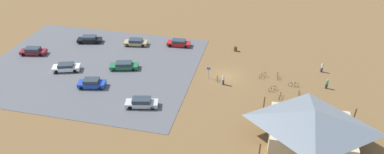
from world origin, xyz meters
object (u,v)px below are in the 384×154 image
at_px(bicycle_white_near_porch, 278,76).
at_px(car_red_back_corner, 179,43).
at_px(car_maroon_inner_stall, 33,51).
at_px(car_white_end_stall, 66,67).
at_px(car_tan_front_row, 136,42).
at_px(visitor_at_bikes, 322,67).
at_px(bicycle_silver_front_row, 273,89).
at_px(trash_bin, 235,49).
at_px(bicycle_blue_mid_cluster, 217,79).
at_px(lot_sign, 209,71).
at_px(bike_pavilion, 312,125).
at_px(car_silver_by_curb, 142,103).
at_px(visitor_crossing_yard, 327,84).
at_px(bicycle_purple_back_row, 294,84).
at_px(bicycle_orange_yard_left, 263,75).
at_px(car_blue_mid_lot, 92,83).
at_px(car_black_far_end, 89,39).
at_px(visitor_by_pavilion, 223,79).
at_px(bicycle_yellow_yard_right, 280,96).
at_px(car_green_near_entry, 124,65).
at_px(bicycle_teal_by_bin, 299,94).

xyz_separation_m(bicycle_white_near_porch, car_red_back_corner, (18.90, -7.62, 0.34)).
bearing_deg(car_maroon_inner_stall, car_white_end_stall, 156.21).
bearing_deg(car_tan_front_row, bicycle_white_near_porch, 167.34).
bearing_deg(visitor_at_bikes, bicycle_silver_front_row, 44.16).
xyz_separation_m(trash_bin, bicycle_blue_mid_cluster, (1.62, 10.98, -0.11)).
relative_size(lot_sign, visitor_at_bikes, 1.30).
xyz_separation_m(bike_pavilion, car_silver_by_curb, (23.30, -2.26, -2.04)).
xyz_separation_m(bicycle_blue_mid_cluster, visitor_crossing_yard, (-17.13, -1.55, 0.51)).
bearing_deg(bicycle_purple_back_row, bicycle_orange_yard_left, -18.75).
height_order(car_blue_mid_lot, car_silver_by_curb, car_blue_mid_lot).
relative_size(trash_bin, car_black_far_end, 0.18).
height_order(car_white_end_stall, visitor_by_pavilion, visitor_by_pavilion).
height_order(trash_bin, car_silver_by_curb, car_silver_by_curb).
distance_m(bicycle_yellow_yard_right, car_white_end_stall, 35.62).
xyz_separation_m(bicycle_purple_back_row, car_silver_by_curb, (21.64, 10.50, 0.37)).
height_order(car_green_near_entry, car_maroon_inner_stall, car_maroon_inner_stall).
relative_size(bicycle_purple_back_row, bicycle_white_near_porch, 1.01).
height_order(car_green_near_entry, car_red_back_corner, car_red_back_corner).
bearing_deg(bicycle_purple_back_row, visitor_crossing_yard, -172.80).
height_order(bicycle_white_near_porch, car_black_far_end, car_black_far_end).
relative_size(bicycle_purple_back_row, bicycle_orange_yard_left, 1.26).
distance_m(bike_pavilion, car_white_end_stall, 40.40).
xyz_separation_m(bicycle_white_near_porch, visitor_at_bikes, (-7.20, -3.75, 0.53)).
bearing_deg(car_red_back_corner, visitor_by_pavilion, 132.11).
bearing_deg(bicycle_white_near_porch, car_white_end_stall, 9.16).
bearing_deg(bicycle_yellow_yard_right, car_tan_front_row, -22.99).
distance_m(bike_pavilion, visitor_by_pavilion, 16.75).
bearing_deg(car_red_back_corner, car_black_far_end, 7.87).
xyz_separation_m(bicycle_teal_by_bin, car_white_end_stall, (38.42, 1.13, 0.35)).
bearing_deg(car_maroon_inner_stall, lot_sign, 178.37).
bearing_deg(car_silver_by_curb, bicycle_purple_back_row, -154.12).
relative_size(bicycle_yellow_yard_right, car_green_near_entry, 0.32).
bearing_deg(visitor_at_bikes, trash_bin, -15.99).
bearing_deg(car_black_far_end, car_maroon_inner_stall, 41.60).
xyz_separation_m(trash_bin, car_maroon_inner_stall, (36.17, 9.80, 0.27)).
xyz_separation_m(bicycle_yellow_yard_right, car_maroon_inner_stall, (44.61, -3.90, 0.38)).
xyz_separation_m(bicycle_silver_front_row, car_blue_mid_lot, (27.89, 5.41, 0.39)).
distance_m(bicycle_yellow_yard_right, car_tan_front_row, 29.92).
bearing_deg(car_tan_front_row, bicycle_silver_front_row, 159.21).
bearing_deg(car_silver_by_curb, car_white_end_stall, -23.03).
xyz_separation_m(car_white_end_stall, car_silver_by_curb, (-16.01, 6.81, 0.03)).
bearing_deg(bicycle_purple_back_row, car_silver_by_curb, 25.88).
relative_size(bicycle_purple_back_row, car_tan_front_row, 0.37).
distance_m(bicycle_purple_back_row, visitor_crossing_yard, 5.09).
distance_m(bicycle_yellow_yard_right, visitor_by_pavilion, 9.13).
bearing_deg(bicycle_orange_yard_left, bicycle_yellow_yard_right, 118.87).
height_order(bicycle_blue_mid_cluster, bicycle_silver_front_row, bicycle_silver_front_row).
distance_m(bicycle_white_near_porch, visitor_by_pavilion, 9.36).
xyz_separation_m(car_blue_mid_lot, visitor_by_pavilion, (-20.12, -5.43, 0.19)).
bearing_deg(car_white_end_stall, lot_sign, -172.83).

